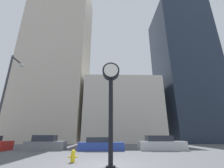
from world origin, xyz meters
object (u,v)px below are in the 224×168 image
at_px(fire_hydrant_near, 73,156).
at_px(street_lamp_left, 9,89).
at_px(car_grey, 46,144).
at_px(car_silver, 161,144).
at_px(street_clock, 111,95).
at_px(car_blue, 101,145).

bearing_deg(fire_hydrant_near, street_lamp_left, 174.98).
xyz_separation_m(car_grey, car_silver, (12.08, -0.23, -0.01)).
height_order(street_clock, fire_hydrant_near, street_clock).
bearing_deg(street_clock, car_silver, 59.64).
bearing_deg(street_lamp_left, fire_hydrant_near, -5.02).
relative_size(car_silver, street_lamp_left, 0.68).
relative_size(street_clock, car_silver, 1.12).
xyz_separation_m(car_silver, fire_hydrant_near, (-7.62, -7.06, -0.26)).
relative_size(street_clock, car_grey, 1.35).
bearing_deg(street_clock, street_lamp_left, 159.56).
bearing_deg(street_clock, car_blue, 95.35).
bearing_deg(fire_hydrant_near, car_blue, 78.80).
xyz_separation_m(street_clock, car_silver, (5.44, 9.28, -2.86)).
relative_size(car_grey, street_lamp_left, 0.57).
xyz_separation_m(car_grey, car_blue, (5.80, -0.51, -0.08)).
relative_size(street_clock, fire_hydrant_near, 7.89).
distance_m(car_silver, fire_hydrant_near, 10.40).
relative_size(car_silver, fire_hydrant_near, 7.02).
bearing_deg(car_grey, car_blue, -6.67).
distance_m(fire_hydrant_near, street_lamp_left, 6.52).
bearing_deg(fire_hydrant_near, car_silver, 42.82).
bearing_deg(street_lamp_left, car_grey, 86.05).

